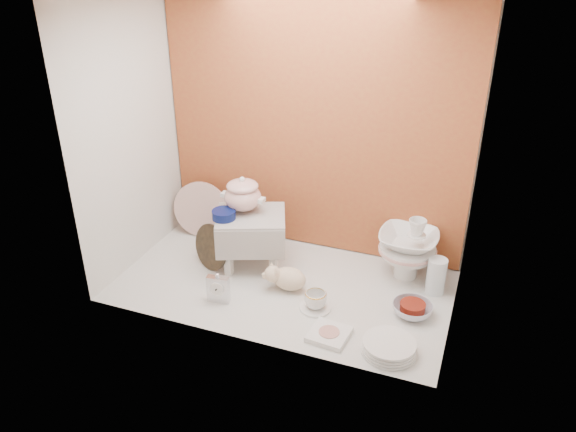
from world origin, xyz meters
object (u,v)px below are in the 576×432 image
at_px(step_stool, 252,240).
at_px(porcelain_tower, 408,247).
at_px(crystal_bowl, 412,310).
at_px(plush_pig, 289,278).
at_px(blue_white_vase, 235,224).
at_px(mantel_clock, 218,288).
at_px(gold_rim_teacup, 316,300).
at_px(dinner_plate_stack, 389,347).
at_px(soup_tureen, 243,194).
at_px(floral_platter, 201,209).

relative_size(step_stool, porcelain_tower, 1.03).
bearing_deg(porcelain_tower, crystal_bowl, -73.81).
relative_size(plush_pig, crystal_bowl, 1.16).
bearing_deg(plush_pig, blue_white_vase, 143.90).
bearing_deg(mantel_clock, gold_rim_teacup, 5.61).
bearing_deg(dinner_plate_stack, soup_tureen, 152.03).
bearing_deg(blue_white_vase, gold_rim_teacup, -35.09).
distance_m(crystal_bowl, porcelain_tower, 0.39).
distance_m(soup_tureen, crystal_bowl, 1.11).
height_order(floral_platter, blue_white_vase, floral_platter).
xyz_separation_m(floral_platter, dinner_plate_stack, (1.35, -0.70, -0.15)).
bearing_deg(step_stool, dinner_plate_stack, -49.65).
bearing_deg(soup_tureen, dinner_plate_stack, -27.97).
height_order(plush_pig, crystal_bowl, plush_pig).
relative_size(blue_white_vase, dinner_plate_stack, 0.95).
bearing_deg(crystal_bowl, porcelain_tower, 106.19).
bearing_deg(porcelain_tower, dinner_plate_stack, -85.72).
distance_m(gold_rim_teacup, crystal_bowl, 0.49).
height_order(dinner_plate_stack, porcelain_tower, porcelain_tower).
relative_size(gold_rim_teacup, dinner_plate_stack, 0.44).
bearing_deg(porcelain_tower, gold_rim_teacup, -128.18).
bearing_deg(plush_pig, step_stool, 150.61).
height_order(mantel_clock, porcelain_tower, porcelain_tower).
distance_m(step_stool, floral_platter, 0.49).
xyz_separation_m(step_stool, porcelain_tower, (0.86, 0.19, 0.02)).
distance_m(plush_pig, porcelain_tower, 0.68).
bearing_deg(mantel_clock, dinner_plate_stack, -12.61).
relative_size(plush_pig, dinner_plate_stack, 0.91).
bearing_deg(crystal_bowl, plush_pig, -179.16).
bearing_deg(dinner_plate_stack, blue_white_vase, 148.61).
bearing_deg(step_stool, mantel_clock, -113.65).
bearing_deg(dinner_plate_stack, plush_pig, 152.92).
relative_size(floral_platter, porcelain_tower, 0.96).
bearing_deg(crystal_bowl, gold_rim_teacup, -165.01).
xyz_separation_m(gold_rim_teacup, crystal_bowl, (0.48, 0.13, -0.03)).
relative_size(step_stool, blue_white_vase, 1.54).
bearing_deg(porcelain_tower, plush_pig, -147.51).
xyz_separation_m(step_stool, floral_platter, (-0.44, 0.22, 0.02)).
xyz_separation_m(floral_platter, blue_white_vase, (0.24, -0.02, -0.05)).
bearing_deg(soup_tureen, blue_white_vase, 130.97).
bearing_deg(step_stool, crystal_bowl, -31.07).
relative_size(dinner_plate_stack, porcelain_tower, 0.70).
bearing_deg(gold_rim_teacup, crystal_bowl, 14.99).
height_order(soup_tureen, crystal_bowl, soup_tureen).
distance_m(plush_pig, dinner_plate_stack, 0.69).
bearing_deg(blue_white_vase, mantel_clock, -72.49).
distance_m(plush_pig, gold_rim_teacup, 0.22).
height_order(plush_pig, gold_rim_teacup, plush_pig).
height_order(step_stool, soup_tureen, soup_tureen).
distance_m(step_stool, gold_rim_teacup, 0.57).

